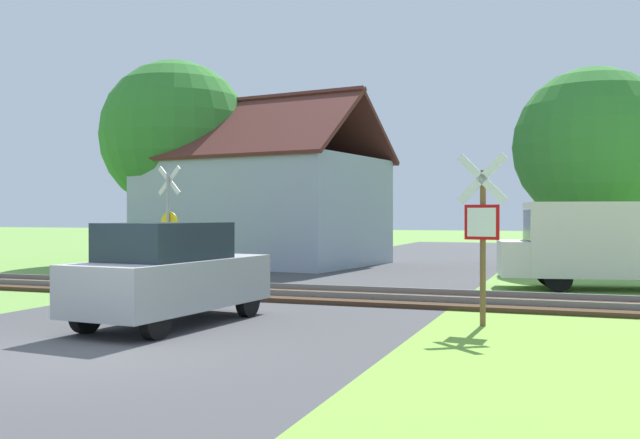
{
  "coord_description": "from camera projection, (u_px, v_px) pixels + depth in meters",
  "views": [
    {
      "loc": [
        6.42,
        -7.92,
        1.91
      ],
      "look_at": [
        0.5,
        8.6,
        1.8
      ],
      "focal_mm": 40.0,
      "sensor_mm": 36.0,
      "label": 1
    }
  ],
  "objects": [
    {
      "name": "rail_track",
      "position": [
        286.0,
        294.0,
        16.79
      ],
      "size": [
        60.0,
        2.6,
        0.22
      ],
      "color": "#422D1E",
      "rests_on": "ground"
    },
    {
      "name": "tree_right",
      "position": [
        593.0,
        146.0,
        24.79
      ],
      "size": [
        5.48,
        5.48,
        7.05
      ],
      "color": "#513823",
      "rests_on": "ground"
    },
    {
      "name": "tree_left",
      "position": [
        175.0,
        136.0,
        28.92
      ],
      "size": [
        6.06,
        6.06,
        8.17
      ],
      "color": "#513823",
      "rests_on": "ground"
    },
    {
      "name": "mail_truck",
      "position": [
        605.0,
        241.0,
        18.18
      ],
      "size": [
        5.15,
        2.67,
        2.24
      ],
      "rotation": [
        0.0,
        0.0,
        1.74
      ],
      "color": "silver",
      "rests_on": "ground"
    },
    {
      "name": "stop_sign_near",
      "position": [
        482.0,
        228.0,
        12.18
      ],
      "size": [
        0.87,
        0.2,
        2.97
      ],
      "rotation": [
        0.0,
        0.0,
        2.99
      ],
      "color": "brown",
      "rests_on": "ground"
    },
    {
      "name": "parked_car",
      "position": [
        171.0,
        274.0,
        12.37
      ],
      "size": [
        2.02,
        4.14,
        1.78
      ],
      "rotation": [
        0.0,
        0.0,
        -0.1
      ],
      "color": "#99999E",
      "rests_on": "ground"
    },
    {
      "name": "road_asphalt",
      "position": [
        154.0,
        333.0,
        11.52
      ],
      "size": [
        8.03,
        80.0,
        0.01
      ],
      "primitive_type": "cube",
      "color": "#424244",
      "rests_on": "ground"
    },
    {
      "name": "crossing_sign_far",
      "position": [
        169.0,
        216.0,
        20.96
      ],
      "size": [
        0.86,
        0.21,
        3.36
      ],
      "rotation": [
        0.0,
        0.0,
        -0.21
      ],
      "color": "#9E9EA5",
      "rests_on": "ground"
    },
    {
      "name": "ground_plane",
      "position": [
        71.0,
        356.0,
        9.64
      ],
      "size": [
        160.0,
        160.0,
        0.0
      ],
      "primitive_type": "plane",
      "color": "#6B9942"
    },
    {
      "name": "house",
      "position": [
        264.0,
        207.0,
        27.79
      ],
      "size": [
        9.58,
        7.97,
        6.58
      ],
      "rotation": [
        0.0,
        0.0,
        -0.15
      ],
      "color": "#99A3B7",
      "rests_on": "ground"
    }
  ]
}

